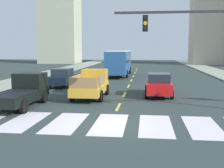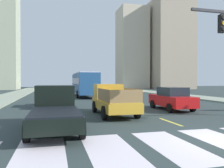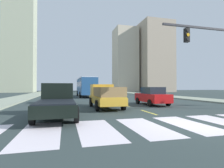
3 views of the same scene
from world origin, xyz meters
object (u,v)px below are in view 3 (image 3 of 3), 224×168
city_bus (86,86)px  pickup_dark (57,101)px  sedan_near_left (152,96)px  sedan_mid (59,95)px  pickup_stakebed (105,96)px

city_bus → pickup_dark: bearing=-101.9°
city_bus → sedan_near_left: size_ratio=2.45×
pickup_dark → sedan_mid: pickup_dark is taller
pickup_stakebed → city_bus: size_ratio=0.48×
pickup_stakebed → sedan_near_left: (4.91, 1.05, -0.08)m
city_bus → sedan_mid: 12.53m
pickup_stakebed → sedan_near_left: 5.02m
pickup_stakebed → sedan_mid: 6.63m
pickup_dark → sedan_near_left: (8.57, 4.81, -0.06)m
pickup_dark → sedan_near_left: bearing=31.8°
pickup_stakebed → city_bus: bearing=87.5°
city_bus → sedan_near_left: bearing=-75.2°
sedan_near_left → city_bus: bearing=108.0°
pickup_dark → sedan_near_left: size_ratio=1.18×
city_bus → sedan_mid: bearing=-110.6°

